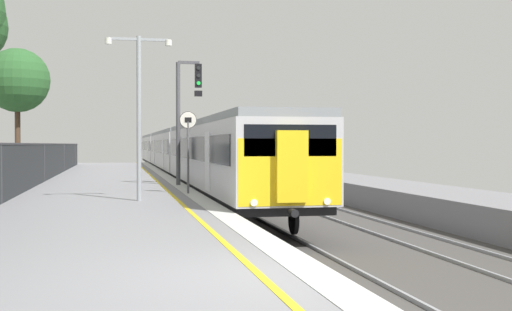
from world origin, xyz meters
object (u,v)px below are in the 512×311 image
commuter_train_at_platform (178,151)px  speed_limit_sign (188,142)px  background_tree_left (16,82)px  platform_lamp_mid (139,102)px  signal_gantry (184,108)px

commuter_train_at_platform → speed_limit_sign: 24.52m
commuter_train_at_platform → background_tree_left: size_ratio=8.82×
speed_limit_sign → platform_lamp_mid: bearing=-124.4°
signal_gantry → background_tree_left: background_tree_left is taller
commuter_train_at_platform → speed_limit_sign: (-1.85, -24.44, 0.55)m
commuter_train_at_platform → speed_limit_sign: size_ratio=22.11×
speed_limit_sign → platform_lamp_mid: platform_lamp_mid is taller
signal_gantry → background_tree_left: (-8.38, 11.85, 2.01)m
commuter_train_at_platform → platform_lamp_mid: 27.32m
platform_lamp_mid → commuter_train_at_platform: bearing=82.4°
signal_gantry → speed_limit_sign: bearing=-94.3°
signal_gantry → commuter_train_at_platform: bearing=85.7°
platform_lamp_mid → background_tree_left: size_ratio=0.70×
background_tree_left → platform_lamp_mid: bearing=-72.1°
speed_limit_sign → signal_gantry: bearing=85.7°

